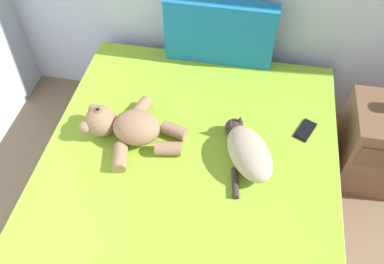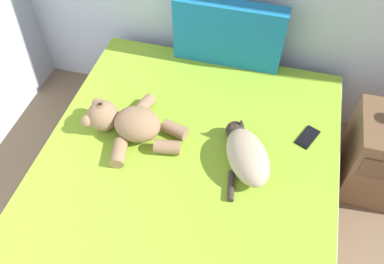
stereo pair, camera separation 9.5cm
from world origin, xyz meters
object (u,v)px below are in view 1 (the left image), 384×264
bed (184,212)px  cell_phone (305,130)px  nightstand (380,146)px  cat (248,151)px  teddy_bear (126,126)px  patterned_cushion (220,33)px

bed → cell_phone: 0.78m
cell_phone → nightstand: nightstand is taller
cat → teddy_bear: size_ratio=0.81×
bed → patterned_cushion: (0.04, 0.95, 0.45)m
bed → cat: 0.48m
nightstand → patterned_cushion: bearing=161.7°
patterned_cushion → cat: size_ratio=1.47×
cat → teddy_bear: bearing=176.4°
patterned_cushion → cell_phone: (0.54, -0.49, -0.20)m
cat → teddy_bear: (-0.63, 0.04, 0.01)m
bed → nightstand: 1.23m
bed → teddy_bear: (-0.35, 0.26, 0.33)m
cat → nightstand: (0.78, 0.40, -0.29)m
bed → nightstand: (1.06, 0.61, 0.03)m
patterned_cushion → nightstand: bearing=-18.3°
cat → cell_phone: size_ratio=2.68×
bed → nightstand: nightstand is taller
bed → nightstand: bearing=30.0°
patterned_cushion → cat: (0.25, -0.74, -0.13)m
patterned_cushion → cat: bearing=-71.5°
cat → cell_phone: bearing=39.4°
patterned_cushion → nightstand: patterned_cushion is taller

